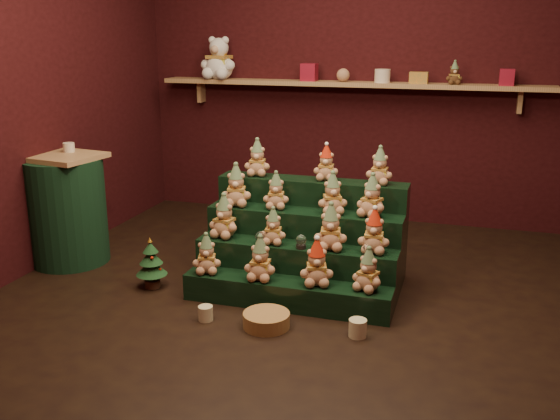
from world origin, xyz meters
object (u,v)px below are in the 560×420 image
(side_table, at_px, (67,209))
(wicker_basket, at_px, (266,320))
(riser_tier_front, at_px, (286,294))
(white_bear, at_px, (219,52))
(snow_globe_b, at_px, (301,242))
(mug_left, at_px, (206,313))
(snow_globe_a, at_px, (260,238))
(snow_globe_c, at_px, (367,249))
(brown_bear, at_px, (454,73))
(mug_right, at_px, (358,328))
(mini_christmas_tree, at_px, (151,263))

(side_table, bearing_deg, wicker_basket, -10.54)
(riser_tier_front, distance_m, white_bear, 2.84)
(snow_globe_b, relative_size, white_bear, 0.19)
(riser_tier_front, relative_size, side_table, 1.62)
(snow_globe_b, height_order, mug_left, snow_globe_b)
(riser_tier_front, bearing_deg, mug_left, -140.94)
(snow_globe_a, relative_size, wicker_basket, 0.31)
(snow_globe_a, xyz_separation_m, snow_globe_c, (0.73, 0.00, -0.01))
(snow_globe_a, bearing_deg, brown_bear, 59.01)
(mug_right, xyz_separation_m, wicker_basket, (-0.56, -0.04, -0.01))
(snow_globe_b, xyz_separation_m, mini_christmas_tree, (-1.06, -0.13, -0.23))
(mini_christmas_tree, relative_size, mug_right, 3.44)
(mini_christmas_tree, distance_m, mug_right, 1.58)
(snow_globe_c, xyz_separation_m, side_table, (-2.38, 0.15, 0.03))
(snow_globe_a, distance_m, side_table, 1.66)
(side_table, bearing_deg, snow_globe_b, 3.86)
(mug_right, bearing_deg, wicker_basket, -176.00)
(riser_tier_front, height_order, wicker_basket, riser_tier_front)
(snow_globe_a, bearing_deg, riser_tier_front, -34.19)
(white_bear, bearing_deg, mini_christmas_tree, -77.24)
(side_table, relative_size, brown_bear, 4.40)
(snow_globe_a, height_order, mug_right, snow_globe_a)
(riser_tier_front, xyz_separation_m, snow_globe_b, (0.05, 0.16, 0.32))
(riser_tier_front, distance_m, mug_right, 0.60)
(snow_globe_a, bearing_deg, snow_globe_b, 0.00)
(riser_tier_front, distance_m, brown_bear, 2.61)
(riser_tier_front, relative_size, snow_globe_a, 15.31)
(side_table, distance_m, mini_christmas_tree, 0.95)
(snow_globe_a, relative_size, snow_globe_b, 0.95)
(snow_globe_b, bearing_deg, mug_right, -42.88)
(snow_globe_a, xyz_separation_m, side_table, (-1.65, 0.15, 0.02))
(riser_tier_front, relative_size, snow_globe_c, 18.07)
(mug_left, bearing_deg, riser_tier_front, 39.06)
(wicker_basket, bearing_deg, riser_tier_front, 84.14)
(snow_globe_c, distance_m, mini_christmas_tree, 1.53)
(wicker_basket, height_order, brown_bear, brown_bear)
(side_table, distance_m, wicker_basket, 2.00)
(snow_globe_c, relative_size, white_bear, 0.15)
(riser_tier_front, relative_size, brown_bear, 7.12)
(snow_globe_b, bearing_deg, snow_globe_a, 180.00)
(snow_globe_c, bearing_deg, snow_globe_b, 180.00)
(mini_christmas_tree, bearing_deg, snow_globe_a, 9.76)
(mug_right, height_order, wicker_basket, mug_right)
(snow_globe_a, bearing_deg, mini_christmas_tree, -170.24)
(mug_left, bearing_deg, wicker_basket, 3.86)
(snow_globe_a, bearing_deg, snow_globe_c, 0.00)
(snow_globe_b, relative_size, brown_bear, 0.49)
(mug_right, bearing_deg, snow_globe_b, 137.12)
(mini_christmas_tree, height_order, mug_right, mini_christmas_tree)
(brown_bear, bearing_deg, white_bear, 167.46)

